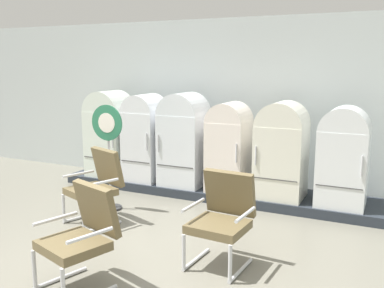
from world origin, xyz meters
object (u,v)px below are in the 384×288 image
object	(u,v)px
armchair_left	(97,183)
sign_stand	(109,155)
refrigerator_4	(282,148)
refrigerator_5	(343,154)
armchair_right	(223,215)
refrigerator_0	(110,131)
refrigerator_1	(145,135)
refrigerator_3	(229,144)
refrigerator_2	(184,137)
armchair_center	(82,232)

from	to	relation	value
armchair_left	sign_stand	world-z (taller)	sign_stand
refrigerator_4	refrigerator_5	size ratio (longest dim) A/B	1.02
refrigerator_4	armchair_right	world-z (taller)	refrigerator_4
refrigerator_0	refrigerator_4	world-z (taller)	refrigerator_0
refrigerator_1	armchair_left	size ratio (longest dim) A/B	1.49
refrigerator_3	refrigerator_4	distance (m)	0.82
refrigerator_4	refrigerator_5	distance (m)	0.87
refrigerator_1	sign_stand	world-z (taller)	refrigerator_1
refrigerator_5	refrigerator_1	bearing A→B (deg)	179.67
refrigerator_2	refrigerator_5	xyz separation A→B (m)	(2.49, -0.02, -0.06)
refrigerator_4	refrigerator_3	bearing A→B (deg)	-178.19
armchair_left	armchair_center	xyz separation A→B (m)	(0.95, -1.47, 0.00)
armchair_left	armchair_center	world-z (taller)	same
refrigerator_4	armchair_left	distance (m)	2.72
refrigerator_1	armchair_right	distance (m)	3.15
refrigerator_5	sign_stand	size ratio (longest dim) A/B	0.91
refrigerator_2	armchair_right	world-z (taller)	refrigerator_2
refrigerator_1	sign_stand	size ratio (longest dim) A/B	0.95
armchair_center	sign_stand	size ratio (longest dim) A/B	0.64
refrigerator_5	refrigerator_3	bearing A→B (deg)	179.76
refrigerator_1	armchair_center	bearing A→B (deg)	-68.63
refrigerator_4	sign_stand	xyz separation A→B (m)	(-2.22, -1.24, -0.08)
refrigerator_1	refrigerator_2	world-z (taller)	refrigerator_2
armchair_right	sign_stand	distance (m)	2.35
refrigerator_5	armchair_left	size ratio (longest dim) A/B	1.41
armchair_center	sign_stand	distance (m)	2.27
refrigerator_3	armchair_left	world-z (taller)	refrigerator_3
armchair_right	armchair_center	bearing A→B (deg)	-134.96
armchair_left	armchair_right	world-z (taller)	same
refrigerator_3	refrigerator_4	bearing A→B (deg)	1.81
armchair_center	refrigerator_1	bearing A→B (deg)	111.37
refrigerator_3	armchair_right	xyz separation A→B (m)	(0.74, -2.14, -0.34)
refrigerator_2	refrigerator_5	size ratio (longest dim) A/B	1.08
refrigerator_4	sign_stand	size ratio (longest dim) A/B	0.93
armchair_left	sign_stand	size ratio (longest dim) A/B	0.64
refrigerator_2	refrigerator_5	world-z (taller)	refrigerator_2
refrigerator_3	armchair_center	xyz separation A→B (m)	(-0.29, -3.17, -0.34)
refrigerator_4	sign_stand	distance (m)	2.54
refrigerator_5	armchair_center	bearing A→B (deg)	-122.15
refrigerator_0	sign_stand	xyz separation A→B (m)	(0.86, -1.21, -0.13)
refrigerator_4	armchair_right	distance (m)	2.19
refrigerator_5	armchair_right	world-z (taller)	refrigerator_5
refrigerator_0	refrigerator_3	world-z (taller)	refrigerator_0
refrigerator_3	refrigerator_2	bearing A→B (deg)	178.80
refrigerator_0	sign_stand	bearing A→B (deg)	-54.65
refrigerator_1	sign_stand	bearing A→B (deg)	-83.82
refrigerator_4	armchair_center	world-z (taller)	refrigerator_4
refrigerator_5	sign_stand	world-z (taller)	sign_stand
armchair_center	armchair_left	bearing A→B (deg)	123.06
refrigerator_4	refrigerator_1	bearing A→B (deg)	-179.65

